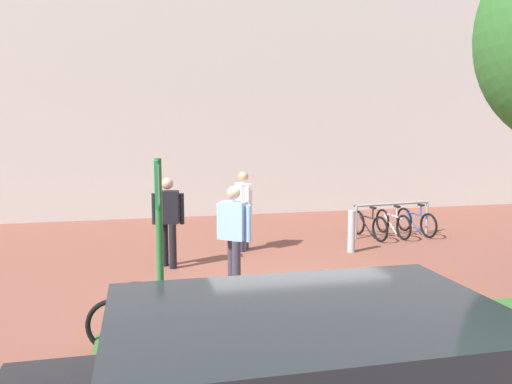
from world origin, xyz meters
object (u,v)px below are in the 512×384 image
Objects in this scene: person_shirt_white at (234,231)px; bollard_steel at (352,231)px; bike_rack_cluster at (393,222)px; person_casual_tan at (243,206)px; person_suited_dark at (168,216)px; parking_sign_post at (159,230)px; bike_at_sign at (157,324)px.

bollard_steel is at bearing 34.20° from person_shirt_white.
person_casual_tan is at bearing -170.96° from bike_rack_cluster.
bike_rack_cluster is at bearing 16.29° from person_suited_dark.
bike_rack_cluster is 2.13m from bollard_steel.
person_casual_tan reaches higher than bike_rack_cluster.
person_shirt_white reaches higher than bike_rack_cluster.
person_shirt_white is (1.30, 2.33, -0.53)m from parking_sign_post.
bollard_steel is at bearing 43.91° from bike_at_sign.
bike_at_sign is at bearing -137.62° from bike_rack_cluster.
bike_at_sign is at bearing -136.09° from bollard_steel.
person_casual_tan is 1.00× the size of person_suited_dark.
parking_sign_post is at bearing -134.41° from bollard_steel.
parking_sign_post is 5.46m from person_casual_tan.
bike_at_sign is 2.59m from person_shirt_white.
parking_sign_post is 1.34× the size of person_suited_dark.
person_suited_dark reaches higher than bike_rack_cluster.
person_shirt_white is 1.94m from person_suited_dark.
bike_rack_cluster is (5.93, 5.66, -1.17)m from parking_sign_post.
parking_sign_post is at bearing -95.13° from person_suited_dark.
parking_sign_post is 1.10× the size of bike_rack_cluster.
parking_sign_post reaches higher than person_suited_dark.
person_shirt_white is (1.34, 2.12, 0.63)m from bike_at_sign.
bike_rack_cluster is at bearing 43.65° from parking_sign_post.
bollard_steel is 0.52× the size of person_shirt_white.
person_shirt_white is at bearing 57.80° from bike_at_sign.
person_shirt_white is (-2.96, -2.01, 0.53)m from bollard_steel.
person_suited_dark is at bearing 118.83° from person_shirt_white.
person_casual_tan is at bearing 67.98° from parking_sign_post.
bike_at_sign is 0.96× the size of person_shirt_white.
person_suited_dark is (0.40, 3.82, 0.63)m from bike_at_sign.
person_casual_tan and person_shirt_white have the same top height.
person_shirt_white is at bearing 60.93° from parking_sign_post.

